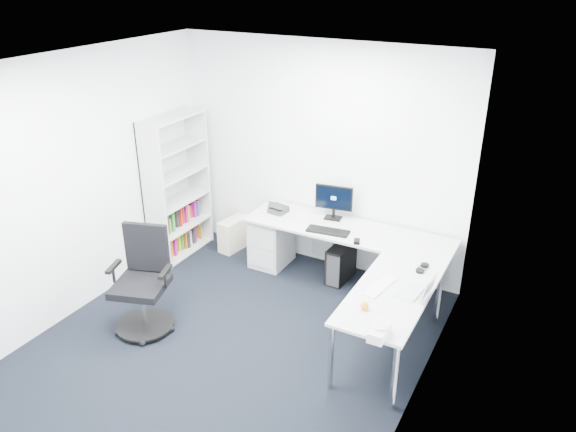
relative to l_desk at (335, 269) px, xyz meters
The scene contains 22 objects.
ground 1.54m from the l_desk, 111.45° to the right, with size 4.20×4.20×0.00m, color black.
ceiling 2.79m from the l_desk, 111.45° to the right, with size 4.20×4.20×0.00m, color white.
wall_back 1.34m from the l_desk, 128.16° to the left, with size 3.60×0.02×2.70m, color white.
wall_front 3.68m from the l_desk, 98.93° to the right, with size 3.60×0.02×2.70m, color white.
wall_left 2.91m from the l_desk, 149.22° to the right, with size 0.02×4.20×2.70m, color white.
wall_right 2.13m from the l_desk, 48.24° to the right, with size 0.02×4.20×2.70m, color white.
l_desk is the anchor object (origin of this frame).
drawer_pedestal 1.05m from the l_desk, 161.37° to the left, with size 0.41×0.51×0.62m, color #BABDBD.
bookshelf 2.24m from the l_desk, behind, with size 0.35×0.90×1.80m, color silver, non-canonical shape.
task_chair 2.09m from the l_desk, 134.50° to the right, with size 0.61×0.61×1.09m, color black, non-canonical shape.
black_pc_tower 0.40m from the l_desk, 102.21° to the left, with size 0.20×0.45×0.44m, color black.
beige_pc_tower 1.69m from the l_desk, 164.84° to the left, with size 0.20×0.44×0.41m, color beige.
power_strip 0.86m from the l_desk, 60.08° to the left, with size 0.36×0.06×0.04m, color silver.
monitor 0.80m from the l_desk, 116.97° to the left, with size 0.44×0.14×0.42m, color black, non-canonical shape.
black_keyboard 0.43m from the l_desk, 136.54° to the left, with size 0.48×0.17×0.02m, color black.
mouse 0.43m from the l_desk, 17.05° to the left, with size 0.06×0.10×0.03m, color black.
desk_phone 1.07m from the l_desk, 158.18° to the left, with size 0.19×0.19×0.14m, color #2F2E31, non-canonical shape.
laptop 1.26m from the l_desk, 31.92° to the right, with size 0.30×0.29×0.21m, color silver, non-canonical shape.
white_keyboard 1.06m from the l_desk, 42.30° to the right, with size 0.12×0.42×0.01m, color silver.
headphones 1.08m from the l_desk, ahead, with size 0.12×0.19×0.05m, color black, non-canonical shape.
orange_fruit 1.36m from the l_desk, 55.43° to the right, with size 0.07×0.07×0.07m, color orange.
tissue_box 1.75m from the l_desk, 54.60° to the right, with size 0.13×0.25×0.09m, color silver.
Camera 1 is at (2.64, -3.61, 3.48)m, focal length 35.00 mm.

